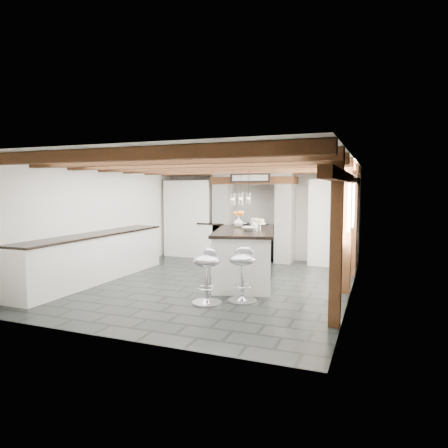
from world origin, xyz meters
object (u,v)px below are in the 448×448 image
at_px(kitchen_island, 245,256).
at_px(bar_stool_far, 207,270).
at_px(range_cooker, 253,242).
at_px(bar_stool_near, 242,268).

bearing_deg(kitchen_island, bar_stool_far, -107.93).
xyz_separation_m(range_cooker, kitchen_island, (0.57, -2.40, 0.05)).
bearing_deg(bar_stool_far, range_cooker, 120.70).
height_order(kitchen_island, bar_stool_near, kitchen_island).
relative_size(range_cooker, kitchen_island, 0.44).
xyz_separation_m(bar_stool_near, bar_stool_far, (-0.46, -0.31, -0.00)).
bearing_deg(bar_stool_far, kitchen_island, 110.40).
bearing_deg(bar_stool_near, range_cooker, 85.47).
xyz_separation_m(range_cooker, bar_stool_far, (0.47, -3.94, 0.07)).
relative_size(kitchen_island, bar_stool_far, 2.59).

